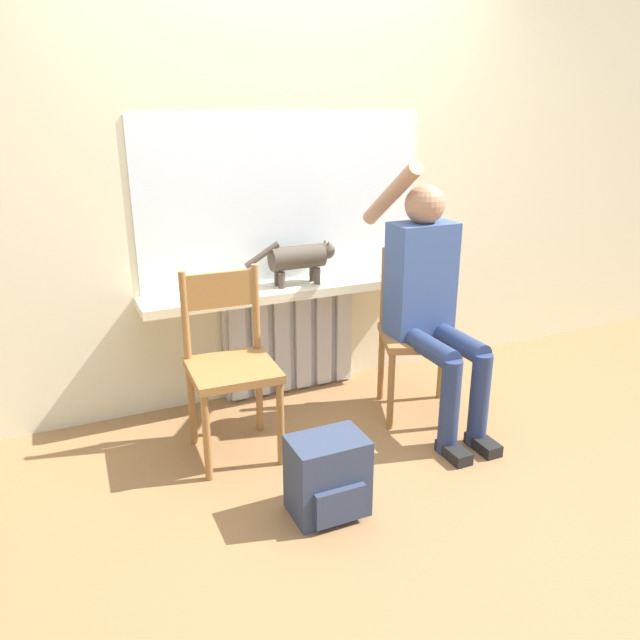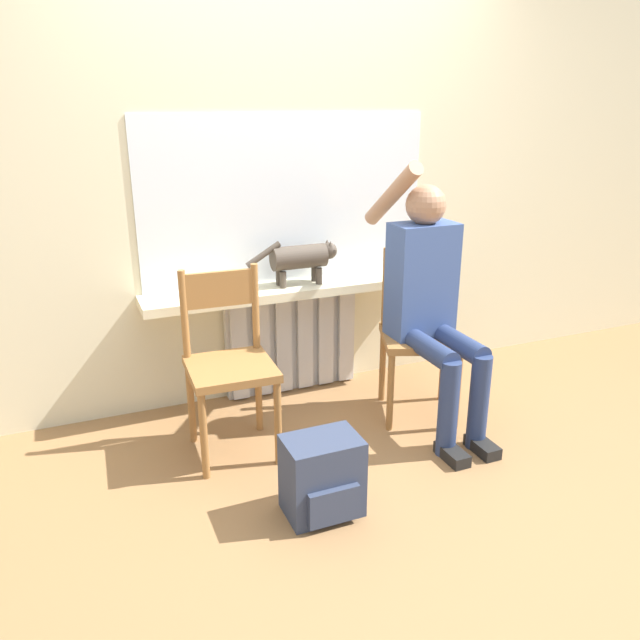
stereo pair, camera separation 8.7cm
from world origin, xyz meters
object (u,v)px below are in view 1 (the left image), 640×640
backpack (328,477)px  chair_left (230,362)px  chair_right (418,330)px  cat (300,258)px  person (430,295)px

backpack → chair_left: bearing=108.2°
chair_left → chair_right: (1.07, -0.00, 0.00)m
chair_right → cat: 0.77m
chair_left → person: size_ratio=0.65×
person → cat: bearing=131.4°
person → backpack: (-0.84, -0.54, -0.54)m
chair_right → backpack: size_ratio=2.61×
person → cat: 0.76m
chair_left → cat: bearing=41.2°
chair_left → backpack: (0.22, -0.66, -0.31)m
chair_left → chair_right: same height
chair_right → cat: cat is taller
chair_right → backpack: (-0.85, -0.65, -0.31)m
chair_right → cat: (-0.51, 0.45, 0.36)m
person → backpack: 1.14m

